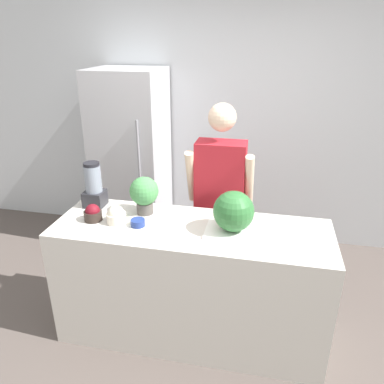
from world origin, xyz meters
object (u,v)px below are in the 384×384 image
at_px(person, 220,201).
at_px(bowl_cream, 116,215).
at_px(bowl_cherries, 93,213).
at_px(bowl_small_blue, 138,223).
at_px(blender, 94,186).
at_px(potted_plant, 144,193).
at_px(refrigerator, 132,161).
at_px(watermelon, 234,211).

bearing_deg(person, bowl_cream, -136.02).
xyz_separation_m(bowl_cherries, bowl_small_blue, (0.34, -0.02, -0.03)).
bearing_deg(bowl_cream, bowl_small_blue, -5.94).
bearing_deg(blender, bowl_small_blue, -29.71).
relative_size(bowl_cream, potted_plant, 0.49).
relative_size(blender, potted_plant, 1.24).
distance_m(bowl_cream, blender, 0.37).
bearing_deg(refrigerator, bowl_cherries, -81.18).
bearing_deg(bowl_cherries, blender, 111.71).
bearing_deg(watermelon, blender, 170.09).
bearing_deg(bowl_small_blue, person, 52.99).
relative_size(watermelon, potted_plant, 0.97).
distance_m(bowl_small_blue, potted_plant, 0.24).
bearing_deg(bowl_cream, potted_plant, 51.44).
bearing_deg(person, bowl_small_blue, -127.01).
relative_size(person, bowl_small_blue, 16.83).
xyz_separation_m(bowl_small_blue, blender, (-0.43, 0.25, 0.14)).
height_order(watermelon, bowl_cream, watermelon).
bearing_deg(potted_plant, watermelon, -12.29).
height_order(refrigerator, bowl_cherries, refrigerator).
distance_m(refrigerator, watermelon, 1.76).
bearing_deg(person, blender, -156.71).
height_order(person, potted_plant, person).
bearing_deg(bowl_cream, bowl_cherries, -179.38).
bearing_deg(bowl_cherries, refrigerator, 98.82).
bearing_deg(potted_plant, person, 41.32).
distance_m(bowl_cherries, blender, 0.27).
xyz_separation_m(refrigerator, bowl_cherries, (0.21, -1.32, 0.05)).
height_order(refrigerator, blender, refrigerator).
bearing_deg(refrigerator, watermelon, -46.95).
relative_size(bowl_cream, blender, 0.40).
distance_m(blender, potted_plant, 0.42).
height_order(person, bowl_cream, person).
distance_m(refrigerator, bowl_small_blue, 1.44).
bearing_deg(potted_plant, bowl_cream, -128.56).
distance_m(watermelon, bowl_cherries, 1.00).
relative_size(bowl_cherries, bowl_cream, 0.91).
xyz_separation_m(refrigerator, watermelon, (1.20, -1.28, 0.15)).
relative_size(refrigerator, person, 1.10).
height_order(watermelon, blender, blender).
xyz_separation_m(refrigerator, blender, (0.11, -1.09, 0.15)).
distance_m(person, watermelon, 0.64).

